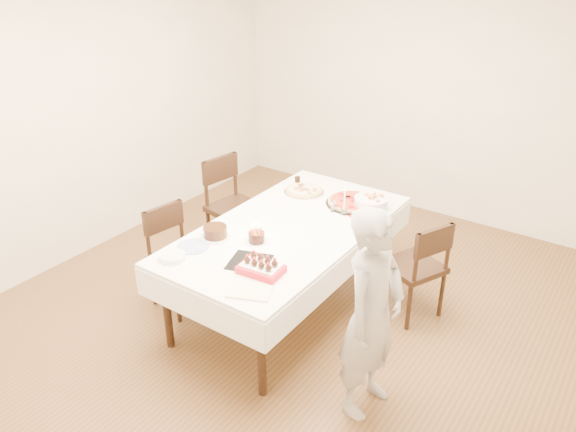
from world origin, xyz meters
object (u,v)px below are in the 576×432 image
Objects in this scene: chair_left_dessert at (180,260)px; pizza_white at (304,190)px; person at (372,315)px; taper_candle at (345,201)px; dining_table at (288,268)px; chair_right_savory at (413,266)px; layer_cake at (215,232)px; strawberry_box at (261,268)px; cola_glass at (297,182)px; chair_left_savory at (236,209)px; pasta_bowl at (371,203)px; pizza_pepperoni at (352,202)px; birthday_cake at (256,233)px.

pizza_white is (0.48, 1.11, 0.34)m from chair_left_dessert.
taper_candle is (-0.81, 1.06, 0.15)m from person.
person reaches higher than dining_table.
chair_right_savory is at bearing 5.19° from taper_candle.
chair_left_dessert reaches higher than layer_cake.
pizza_white reaches higher than dining_table.
person is 0.83m from strawberry_box.
taper_candle is at bearing -22.26° from cola_glass.
chair_left_dessert is 1.26m from pizza_white.
chair_left_savory reaches higher than layer_cake.
chair_left_dessert is at bearing -147.09° from dining_table.
pasta_bowl is 0.27m from taper_candle.
taper_candle reaches higher than pizza_pepperoni.
strawberry_box is at bearing -94.80° from chair_right_savory.
cola_glass reaches higher than dining_table.
pasta_bowl is at bearing 56.86° from layer_cake.
chair_left_dessert is at bearing -167.35° from birthday_cake.
layer_cake reaches higher than pizza_pepperoni.
pasta_bowl is 0.77m from cola_glass.
chair_left_dessert is 1.53m from pizza_pepperoni.
chair_left_dessert reaches higher than strawberry_box.
person is at bearing -174.68° from chair_left_dessert.
dining_table is at bearing -61.36° from cola_glass.
cola_glass is (-0.13, 0.08, 0.03)m from pizza_white.
pizza_pepperoni is 1.03m from birthday_cake.
pizza_white is at bearing -161.78° from chair_right_savory.
dining_table is 0.89m from pasta_bowl.
chair_left_savory is at bearing -153.73° from cola_glass.
chair_left_savory reaches higher than pizza_pepperoni.
layer_cake is 0.33m from birthday_cake.
pasta_bowl is 1.23× the size of layer_cake.
person is 5.92× the size of taper_candle.
birthday_cake is at bearing 131.77° from strawberry_box.
layer_cake is at bearing 87.24° from person.
pizza_white is 0.98m from birthday_cake.
taper_candle is 0.82× the size of strawberry_box.
dining_table is at bearing -107.40° from pizza_pepperoni.
pizza_pepperoni is 1.59× the size of pasta_bowl.
chair_left_dessert is at bearing -113.39° from pizza_white.
chair_left_dessert reaches higher than pizza_white.
cola_glass is (-0.39, 0.71, 0.42)m from dining_table.
chair_right_savory is at bearing -13.18° from pizza_pepperoni.
chair_left_savory is at bearing 137.77° from birthday_cake.
dining_table is 2.23× the size of chair_left_savory.
pizza_pepperoni is at bearing -120.28° from chair_left_dessert.
chair_right_savory reaches higher than strawberry_box.
person is (1.97, -1.06, 0.24)m from chair_left_savory.
dining_table is 0.56m from birthday_cake.
chair_left_dessert is at bearing -175.82° from layer_cake.
pasta_bowl is at bearing -161.15° from chair_left_savory.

